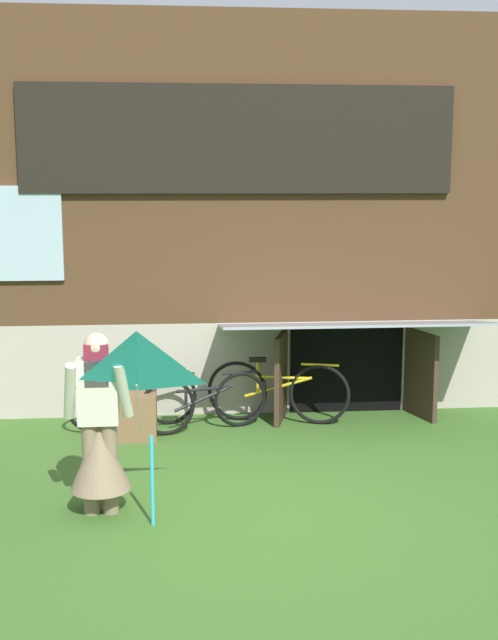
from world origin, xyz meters
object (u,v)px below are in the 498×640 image
kite (138,379)px  person (99,439)px  bicycle_yellow (278,391)px  wooden_crate (135,416)px  bicycle_silver (133,399)px  bicycle_black (204,402)px

kite → person: bearing=126.8°
kite → bicycle_yellow: bearing=63.8°
person → kite: (0.36, -0.48, 0.63)m
wooden_crate → kite: bearing=-86.2°
person → bicycle_silver: (0.14, 2.45, -0.32)m
bicycle_black → wooden_crate: bearing=177.2°
kite → bicycle_black: size_ratio=1.09×
person → bicycle_yellow: person is taller
bicycle_silver → wooden_crate: bearing=-97.8°
person → bicycle_black: person is taller
kite → bicycle_yellow: size_ratio=0.97×
bicycle_black → bicycle_silver: bearing=151.0°
bicycle_black → bicycle_silver: size_ratio=0.99×
wooden_crate → bicycle_black: bearing=14.6°
bicycle_yellow → bicycle_black: size_ratio=1.13×
bicycle_yellow → kite: bearing=-101.4°
bicycle_yellow → bicycle_silver: (-1.70, -0.10, -0.03)m
person → kite: bearing=-45.1°
kite → bicycle_black: 2.98m
person → wooden_crate: size_ratio=3.09×
person → bicycle_silver: person is taller
kite → wooden_crate: bearing=93.8°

